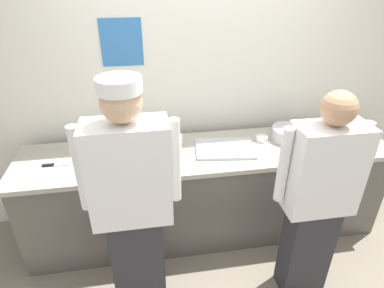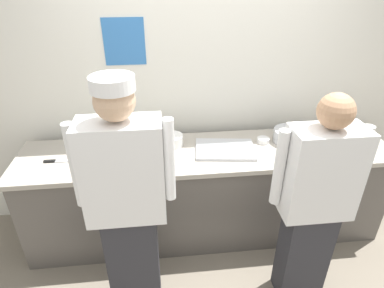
{
  "view_description": "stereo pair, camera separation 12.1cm",
  "coord_description": "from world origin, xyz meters",
  "views": [
    {
      "loc": [
        -0.52,
        -1.95,
        2.25
      ],
      "look_at": [
        -0.13,
        0.39,
        0.94
      ],
      "focal_mm": 30.18,
      "sensor_mm": 36.0,
      "label": 1
    },
    {
      "loc": [
        -0.4,
        -1.96,
        2.25
      ],
      "look_at": [
        -0.13,
        0.39,
        0.94
      ],
      "focal_mm": 30.18,
      "sensor_mm": 36.0,
      "label": 2
    }
  ],
  "objects": [
    {
      "name": "chef_near_left",
      "position": [
        -0.63,
        -0.32,
        0.94
      ],
      "size": [
        0.63,
        0.24,
        1.76
      ],
      "color": "#2D2D33",
      "rests_on": "ground"
    },
    {
      "name": "chef_center",
      "position": [
        0.61,
        -0.37,
        0.87
      ],
      "size": [
        0.6,
        0.24,
        1.64
      ],
      "color": "#2D2D33",
      "rests_on": "ground"
    },
    {
      "name": "squeeze_bottle_primary",
      "position": [
        -0.82,
        0.39,
        0.98
      ],
      "size": [
        0.06,
        0.06,
        0.21
      ],
      "color": "#E5E066",
      "rests_on": "prep_counter"
    },
    {
      "name": "mixing_bowl_steel",
      "position": [
        0.75,
        0.45,
        0.94
      ],
      "size": [
        0.3,
        0.3,
        0.11
      ],
      "primitive_type": "cylinder",
      "color": "#B7BABF",
      "rests_on": "prep_counter"
    },
    {
      "name": "ramekin_yellow_sauce",
      "position": [
        -0.91,
        0.47,
        0.91
      ],
      "size": [
        0.1,
        0.1,
        0.05
      ],
      "color": "white",
      "rests_on": "prep_counter"
    },
    {
      "name": "plate_stack_front",
      "position": [
        -0.3,
        0.5,
        0.93
      ],
      "size": [
        0.19,
        0.19,
        0.1
      ],
      "color": "white",
      "rests_on": "prep_counter"
    },
    {
      "name": "wall_back",
      "position": [
        -0.0,
        0.84,
        1.48
      ],
      "size": [
        4.98,
        0.11,
        2.95
      ],
      "color": "silver",
      "rests_on": "ground"
    },
    {
      "name": "prep_counter",
      "position": [
        0.0,
        0.37,
        0.44
      ],
      "size": [
        3.17,
        0.69,
        0.88
      ],
      "color": "#56514C",
      "rests_on": "ground"
    },
    {
      "name": "ramekin_green_sauce",
      "position": [
        0.51,
        0.46,
        0.91
      ],
      "size": [
        0.11,
        0.11,
        0.04
      ],
      "color": "white",
      "rests_on": "prep_counter"
    },
    {
      "name": "ground_plane",
      "position": [
        0.0,
        0.0,
        0.0
      ],
      "size": [
        9.0,
        9.0,
        0.0
      ],
      "primitive_type": "plane",
      "color": "slate"
    },
    {
      "name": "squeeze_bottle_secondary",
      "position": [
        1.24,
        0.5,
        0.97
      ],
      "size": [
        0.06,
        0.06,
        0.18
      ],
      "color": "orange",
      "rests_on": "prep_counter"
    },
    {
      "name": "deli_cup",
      "position": [
        1.13,
        0.23,
        0.93
      ],
      "size": [
        0.09,
        0.09,
        0.08
      ],
      "primitive_type": "cylinder",
      "color": "white",
      "rests_on": "prep_counter"
    },
    {
      "name": "sheet_tray",
      "position": [
        0.14,
        0.35,
        0.9
      ],
      "size": [
        0.53,
        0.41,
        0.02
      ],
      "primitive_type": "cube",
      "rotation": [
        0.0,
        0.0,
        -0.13
      ],
      "color": "#B7BABF",
      "rests_on": "prep_counter"
    },
    {
      "name": "chefs_knife",
      "position": [
        -1.21,
        0.33,
        0.89
      ],
      "size": [
        0.27,
        0.03,
        0.02
      ],
      "color": "#B7BABF",
      "rests_on": "prep_counter"
    }
  ]
}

